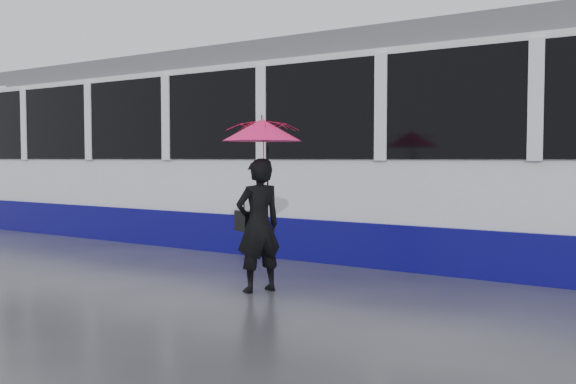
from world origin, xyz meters
The scene contains 5 objects.
ground centered at (0.00, 0.00, 0.00)m, with size 90.00×90.00×0.00m, color #2C2D32.
rails centered at (0.00, 2.50, 0.01)m, with size 34.00×1.51×0.02m.
woman centered at (0.87, -0.85, 0.75)m, with size 0.55×0.36×1.51m, color black.
umbrella centered at (0.92, -0.85, 1.65)m, with size 1.18×1.18×1.02m.
handbag centered at (0.65, -0.83, 0.79)m, with size 0.29×0.22×0.41m.
Camera 1 is at (5.15, -6.65, 1.51)m, focal length 40.00 mm.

